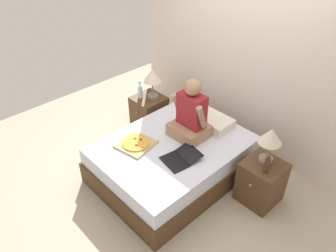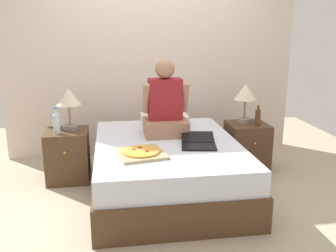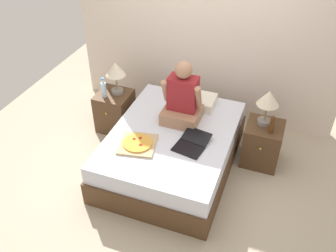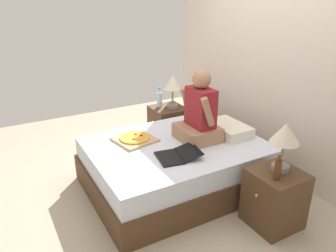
# 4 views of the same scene
# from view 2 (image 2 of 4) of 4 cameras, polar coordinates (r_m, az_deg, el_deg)

# --- Properties ---
(ground_plane) EXTENTS (5.66, 5.66, 0.00)m
(ground_plane) POSITION_cam_2_polar(r_m,az_deg,el_deg) (3.86, -0.18, -9.90)
(ground_plane) COLOR tan
(wall_back) EXTENTS (3.66, 0.12, 2.50)m
(wall_back) POSITION_cam_2_polar(r_m,az_deg,el_deg) (4.80, -2.54, 10.48)
(wall_back) COLOR beige
(wall_back) RESTS_ON ground
(bed) EXTENTS (1.42, 1.87, 0.53)m
(bed) POSITION_cam_2_polar(r_m,az_deg,el_deg) (3.76, -0.18, -6.31)
(bed) COLOR #4C331E
(bed) RESTS_ON ground
(nightstand_left) EXTENTS (0.44, 0.47, 0.55)m
(nightstand_left) POSITION_cam_2_polar(r_m,az_deg,el_deg) (4.19, -14.99, -4.35)
(nightstand_left) COLOR #4C331E
(nightstand_left) RESTS_ON ground
(lamp_on_left_nightstand) EXTENTS (0.26, 0.26, 0.45)m
(lamp_on_left_nightstand) POSITION_cam_2_polar(r_m,az_deg,el_deg) (4.08, -14.93, 3.91)
(lamp_on_left_nightstand) COLOR gray
(lamp_on_left_nightstand) RESTS_ON nightstand_left
(water_bottle) EXTENTS (0.07, 0.07, 0.28)m
(water_bottle) POSITION_cam_2_polar(r_m,az_deg,el_deg) (4.00, -16.63, 0.43)
(water_bottle) COLOR silver
(water_bottle) RESTS_ON nightstand_left
(nightstand_right) EXTENTS (0.44, 0.47, 0.55)m
(nightstand_right) POSITION_cam_2_polar(r_m,az_deg,el_deg) (4.43, 11.90, -3.09)
(nightstand_right) COLOR #4C331E
(nightstand_right) RESTS_ON ground
(lamp_on_right_nightstand) EXTENTS (0.26, 0.26, 0.45)m
(lamp_on_right_nightstand) POSITION_cam_2_polar(r_m,az_deg,el_deg) (4.32, 11.72, 4.71)
(lamp_on_right_nightstand) COLOR gray
(lamp_on_right_nightstand) RESTS_ON nightstand_right
(beer_bottle) EXTENTS (0.06, 0.06, 0.23)m
(beer_bottle) POSITION_cam_2_polar(r_m,az_deg,el_deg) (4.27, 13.51, 1.31)
(beer_bottle) COLOR #512D14
(beer_bottle) RESTS_ON nightstand_right
(pillow) EXTENTS (0.52, 0.34, 0.12)m
(pillow) POSITION_cam_2_polar(r_m,az_deg,el_deg) (4.29, -0.55, 0.97)
(pillow) COLOR silver
(pillow) RESTS_ON bed
(person_seated) EXTENTS (0.47, 0.40, 0.78)m
(person_seated) POSITION_cam_2_polar(r_m,az_deg,el_deg) (3.87, -0.42, 2.88)
(person_seated) COLOR #A37556
(person_seated) RESTS_ON bed
(laptop) EXTENTS (0.38, 0.46, 0.07)m
(laptop) POSITION_cam_2_polar(r_m,az_deg,el_deg) (3.56, 4.66, -2.65)
(laptop) COLOR black
(laptop) RESTS_ON bed
(pizza_box) EXTENTS (0.47, 0.47, 0.05)m
(pizza_box) POSITION_cam_2_polar(r_m,az_deg,el_deg) (3.30, -4.15, -4.12)
(pizza_box) COLOR tan
(pizza_box) RESTS_ON bed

